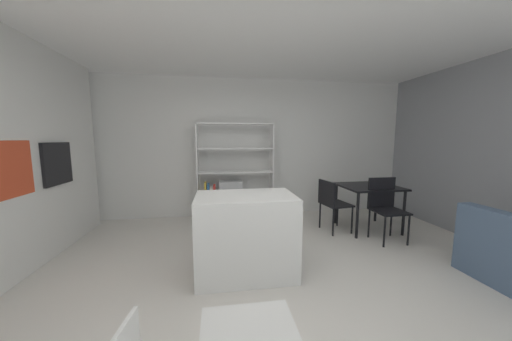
% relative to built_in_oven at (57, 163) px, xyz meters
% --- Properties ---
extents(ground_plane, '(9.30, 9.30, 0.00)m').
position_rel_built_in_oven_xyz_m(ground_plane, '(2.67, -1.30, -1.22)').
color(ground_plane, beige).
extents(ceiling_slab, '(6.76, 5.36, 0.06)m').
position_rel_built_in_oven_xyz_m(ceiling_slab, '(2.67, -1.30, 1.54)').
color(ceiling_slab, white).
rests_on(ceiling_slab, ground_plane).
extents(back_partition, '(6.76, 0.06, 2.73)m').
position_rel_built_in_oven_xyz_m(back_partition, '(2.67, 1.35, 0.14)').
color(back_partition, silver).
rests_on(back_partition, ground_plane).
extents(built_in_oven, '(0.06, 0.58, 0.57)m').
position_rel_built_in_oven_xyz_m(built_in_oven, '(0.00, 0.00, 0.00)').
color(built_in_oven, black).
rests_on(built_in_oven, ground_plane).
extents(kitchen_island, '(1.11, 0.70, 0.92)m').
position_rel_built_in_oven_xyz_m(kitchen_island, '(2.43, -0.97, -0.76)').
color(kitchen_island, silver).
rests_on(kitchen_island, ground_plane).
extents(open_bookshelf, '(1.44, 0.30, 1.84)m').
position_rel_built_in_oven_xyz_m(open_bookshelf, '(2.40, 1.06, -0.41)').
color(open_bookshelf, white).
rests_on(open_bookshelf, ground_plane).
extents(dining_table, '(0.92, 0.84, 0.76)m').
position_rel_built_in_oven_xyz_m(dining_table, '(4.67, 0.14, -0.55)').
color(dining_table, black).
rests_on(dining_table, ground_plane).
extents(dining_chair_near, '(0.45, 0.43, 0.95)m').
position_rel_built_in_oven_xyz_m(dining_chair_near, '(4.67, -0.30, -0.66)').
color(dining_chair_near, black).
rests_on(dining_chair_near, ground_plane).
extents(dining_chair_island_side, '(0.47, 0.51, 0.87)m').
position_rel_built_in_oven_xyz_m(dining_chair_island_side, '(4.00, 0.13, -0.69)').
color(dining_chair_island_side, black).
rests_on(dining_chair_island_side, ground_plane).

